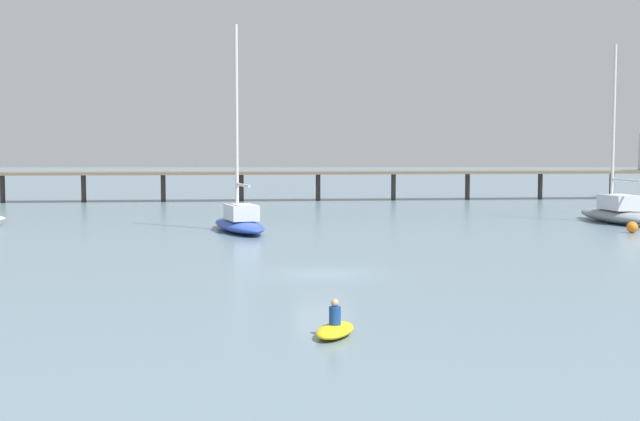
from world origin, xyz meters
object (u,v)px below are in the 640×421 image
Objects in this scene: sailboat_blue at (239,220)px; sailboat_gray at (615,211)px; pier at (434,166)px; mooring_buoy_outer at (632,227)px; dinghy_yellow at (335,329)px.

sailboat_blue is 28.65m from sailboat_gray.
sailboat_blue reaches higher than sailboat_gray.
pier is 29.60m from sailboat_gray.
pier reaches higher than mooring_buoy_outer.
sailboat_gray is at bearing 13.61° from sailboat_blue.
dinghy_yellow is (5.71, -32.04, -0.59)m from sailboat_blue.
sailboat_blue is 18.41× the size of mooring_buoy_outer.
mooring_buoy_outer is (8.36, -35.46, -3.24)m from pier.
pier is at bearing 109.69° from sailboat_gray.
sailboat_gray is (9.93, -27.75, -2.75)m from pier.
pier is 36.57m from mooring_buoy_outer.
mooring_buoy_outer is (26.27, -0.96, -0.43)m from sailboat_blue.
dinghy_yellow is at bearing -100.39° from pier.
sailboat_blue is (-17.91, -34.49, -2.81)m from pier.
pier reaches higher than dinghy_yellow.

